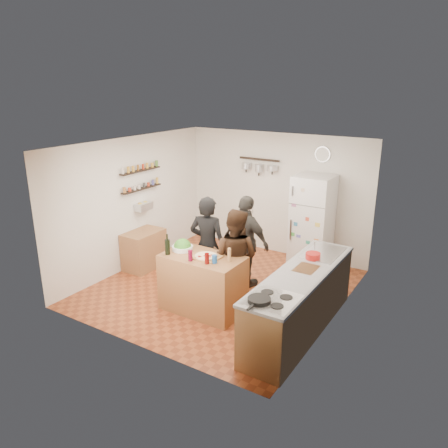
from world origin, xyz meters
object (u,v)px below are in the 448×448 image
Objects in this scene: salad_bowl at (182,248)px; fridge at (312,222)px; salt_canister at (215,259)px; red_bowl at (313,256)px; person_back at (246,242)px; side_table at (144,250)px; pepper_mill at (229,256)px; wine_bottle at (167,247)px; person_center at (235,258)px; wall_clock at (323,154)px; prep_island at (203,283)px; counter_run at (300,302)px; skillet at (259,300)px; person_left at (208,246)px.

fridge reaches higher than salad_bowl.
red_bowl is (1.17, 0.90, -0.01)m from salt_canister.
person_back is 0.91× the size of fridge.
side_table is at bearing 21.57° from person_back.
salad_bowl is 0.87m from pepper_mill.
wine_bottle is 1.85m from side_table.
person_center reaches higher than wine_bottle.
wall_clock reaches higher than pepper_mill.
prep_island is at bearing 48.35° from person_center.
fridge is at bearing 79.95° from salt_canister.
salad_bowl is at bearing 74.33° from person_back.
pepper_mill is 0.45m from person_center.
salad_bowl is 0.84m from person_center.
salt_canister is 1.38m from counter_run.
wall_clock reaches higher than salt_canister.
fridge is 2.25× the size of side_table.
salt_canister is 1.34m from skillet.
person_back is at bearing 9.98° from side_table.
prep_island is 2.07m from side_table.
salad_bowl is 1.38× the size of wine_bottle.
red_bowl is at bearing 35.46° from pepper_mill.
side_table is (-2.69, -2.12, -1.78)m from wall_clock.
wine_bottle is 2.02m from skillet.
pepper_mill is at bearing -144.54° from red_bowl.
salad_bowl is 0.41× the size of side_table.
person_center is at bearing -8.29° from side_table.
pepper_mill reaches higher than salad_bowl.
fridge is (1.27, 2.77, -0.13)m from wine_bottle.
wine_bottle is at bearing 76.36° from person_back.
wall_clock is (1.19, 2.83, 1.21)m from salad_bowl.
salad_bowl reaches higher than skillet.
wall_clock is at bearing 38.19° from side_table.
person_center is at bearing 88.49° from salt_canister.
skillet is at bearing 126.50° from person_left.
person_back is 2.13m from side_table.
red_bowl is (1.02, 0.73, -0.03)m from pepper_mill.
person_center is at bearing 154.59° from person_left.
side_table is (-2.23, 0.33, -0.44)m from person_center.
prep_island is 0.74× the size of person_left.
person_back is (-0.18, 0.69, 0.02)m from person_center.
person_left is 2.22m from skillet.
pepper_mill is at bearing 137.30° from skillet.
side_table is (-1.42, 0.98, -0.67)m from wine_bottle.
wine_bottle is at bearing -106.50° from salad_bowl.
fridge reaches higher than person_left.
prep_island is 0.71m from pepper_mill.
pepper_mill is at bearing 103.23° from person_center.
person_center is (0.31, 0.44, 0.35)m from prep_island.
fridge reaches higher than person_back.
skillet is (1.29, -1.97, 0.13)m from person_back.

